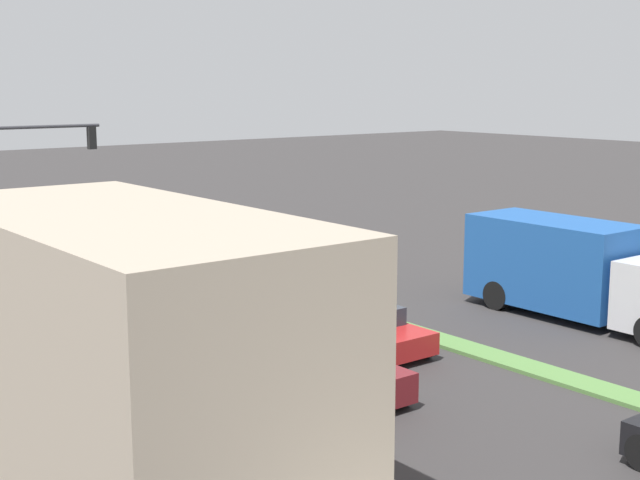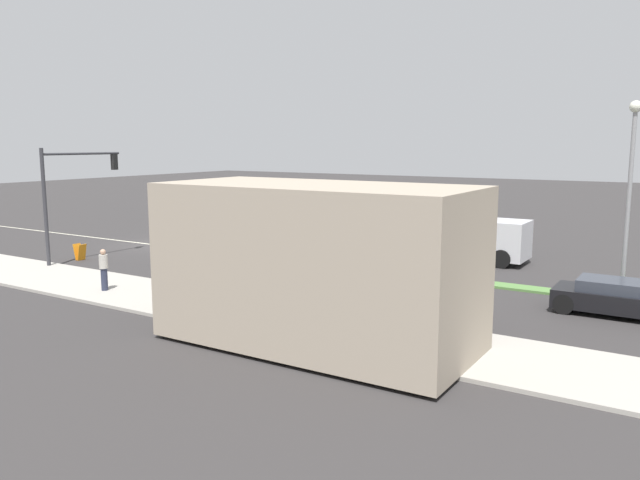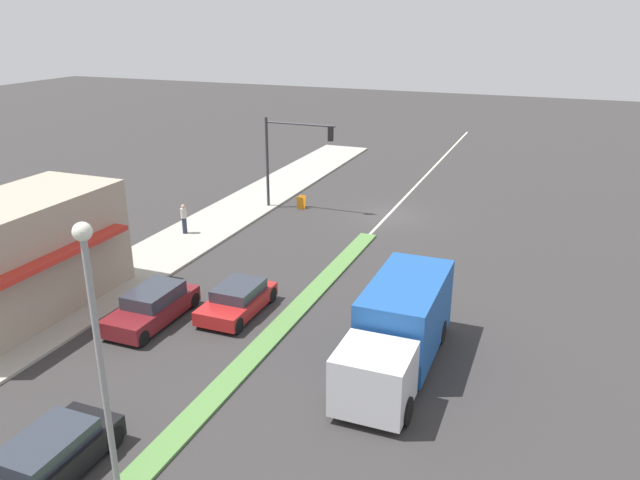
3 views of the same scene
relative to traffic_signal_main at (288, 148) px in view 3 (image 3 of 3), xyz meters
The scene contains 12 objects.
ground_plane 18.31m from the traffic_signal_main, 110.02° to the left, with size 160.00×160.00×0.00m, color #333030.
sidewalk_right 17.96m from the traffic_signal_main, 80.57° to the left, with size 4.00×73.00×0.12m, color #A8A399.
lane_marking_center 7.36m from the traffic_signal_main, 168.97° to the right, with size 0.16×60.00×0.01m, color beige.
building_corner_store 17.74m from the traffic_signal_main, 75.76° to the left, with size 4.96×9.22×4.66m.
traffic_signal_main is the anchor object (origin of this frame).
street_lamp 24.97m from the traffic_signal_main, 104.21° to the left, with size 0.44×0.44×7.37m.
pedestrian 7.89m from the traffic_signal_main, 62.27° to the left, with size 0.34×0.34×1.67m.
warning_aframe_sign 3.56m from the traffic_signal_main, 148.13° to the right, with size 0.45×0.53×0.84m.
delivery_truck 19.12m from the traffic_signal_main, 125.92° to the left, with size 2.44×7.50×2.87m.
suv_black 24.94m from the traffic_signal_main, 99.13° to the left, with size 1.88×4.49×1.24m.
sedan_maroon 16.10m from the traffic_signal_main, 94.09° to the left, with size 1.82×4.32×1.37m.
hatchback_red 14.75m from the traffic_signal_main, 105.85° to the left, with size 1.87×3.88×1.21m.
Camera 3 is at (-9.51, 35.34, 11.75)m, focal length 35.00 mm.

